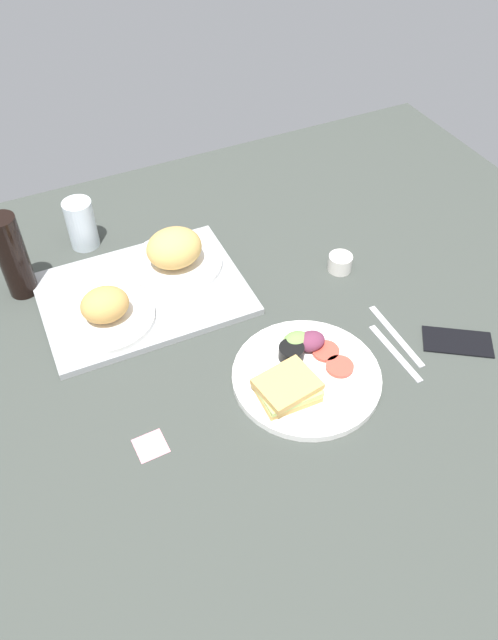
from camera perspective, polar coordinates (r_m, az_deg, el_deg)
ground_plane at (r=129.76cm, az=-0.23°, el=-2.82°), size 190.00×150.00×3.00cm
serving_tray at (r=140.52cm, az=-9.81°, el=2.41°), size 45.55×33.75×1.60cm
bread_plate_near at (r=133.01cm, az=-13.25°, el=0.83°), size 21.26×21.26×8.40cm
bread_plate_far at (r=142.59cm, az=-6.92°, el=6.19°), size 21.53×21.53×10.20cm
plate_with_salad at (r=122.05cm, az=5.03°, el=-4.98°), size 29.68×29.68×5.40cm
drinking_glass at (r=154.80cm, az=-15.36°, el=8.62°), size 6.96×6.96×12.42cm
soda_bottle at (r=143.24cm, az=-21.16°, el=5.54°), size 6.40×6.40×20.36cm
espresso_cup at (r=146.23cm, az=8.48°, el=5.29°), size 5.60×5.60×4.00cm
fork at (r=130.57cm, az=13.46°, el=-2.96°), size 1.70×17.02×0.50cm
knife at (r=133.98cm, az=13.53°, el=-1.38°), size 1.70×19.02×0.50cm
cell_phone at (r=136.22cm, az=18.86°, el=-1.87°), size 15.98×13.96×0.80cm
sticky_note at (r=115.13cm, az=-9.14°, el=-11.49°), size 5.79×5.79×0.12cm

